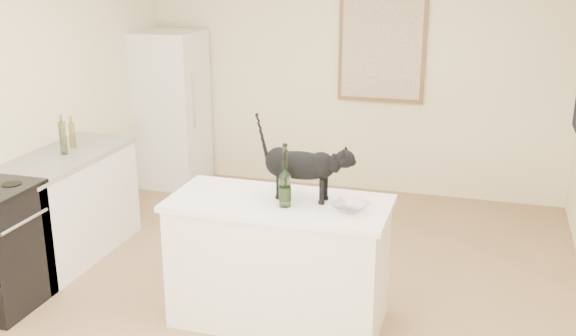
{
  "coord_description": "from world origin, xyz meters",
  "views": [
    {
      "loc": [
        1.39,
        -4.28,
        2.49
      ],
      "look_at": [
        0.15,
        -0.15,
        1.12
      ],
      "focal_mm": 42.22,
      "sensor_mm": 36.0,
      "label": 1
    }
  ],
  "objects_px": {
    "black_cat": "(301,169)",
    "glass_bowl": "(350,207)",
    "wine_bottle": "(285,179)",
    "fridge": "(171,109)"
  },
  "relations": [
    {
      "from": "fridge",
      "to": "glass_bowl",
      "type": "distance_m",
      "value": 3.65
    },
    {
      "from": "fridge",
      "to": "wine_bottle",
      "type": "height_order",
      "value": "fridge"
    },
    {
      "from": "black_cat",
      "to": "glass_bowl",
      "type": "height_order",
      "value": "black_cat"
    },
    {
      "from": "black_cat",
      "to": "wine_bottle",
      "type": "relative_size",
      "value": 1.62
    },
    {
      "from": "black_cat",
      "to": "glass_bowl",
      "type": "distance_m",
      "value": 0.43
    },
    {
      "from": "fridge",
      "to": "black_cat",
      "type": "distance_m",
      "value": 3.31
    },
    {
      "from": "glass_bowl",
      "to": "wine_bottle",
      "type": "bearing_deg",
      "value": -174.81
    },
    {
      "from": "black_cat",
      "to": "fridge",
      "type": "bearing_deg",
      "value": 134.46
    },
    {
      "from": "black_cat",
      "to": "wine_bottle",
      "type": "height_order",
      "value": "black_cat"
    },
    {
      "from": "black_cat",
      "to": "wine_bottle",
      "type": "xyz_separation_m",
      "value": [
        -0.06,
        -0.16,
        -0.03
      ]
    }
  ]
}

